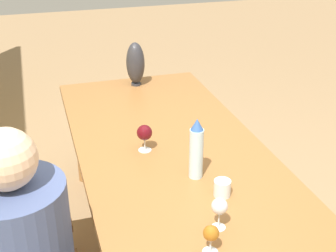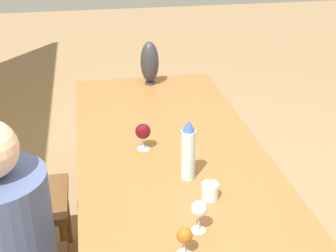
{
  "view_description": "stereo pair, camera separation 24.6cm",
  "coord_description": "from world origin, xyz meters",
  "px_view_note": "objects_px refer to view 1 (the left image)",
  "views": [
    {
      "loc": [
        -1.96,
        0.64,
        1.92
      ],
      "look_at": [
        0.16,
        0.0,
        0.84
      ],
      "focal_mm": 50.0,
      "sensor_mm": 36.0,
      "label": 1
    },
    {
      "loc": [
        -2.02,
        0.4,
        1.92
      ],
      "look_at": [
        0.16,
        0.0,
        0.84
      ],
      "focal_mm": 50.0,
      "sensor_mm": 36.0,
      "label": 2
    }
  ],
  "objects_px": {
    "wine_glass_3": "(144,133)",
    "wine_glass_2": "(211,234)",
    "water_tumbler": "(222,188)",
    "wine_glass_1": "(220,207)",
    "water_bottle": "(196,149)",
    "vase": "(135,63)",
    "chair_far": "(12,208)"
  },
  "relations": [
    {
      "from": "wine_glass_3",
      "to": "wine_glass_2",
      "type": "bearing_deg",
      "value": -177.18
    },
    {
      "from": "water_tumbler",
      "to": "wine_glass_1",
      "type": "distance_m",
      "value": 0.24
    },
    {
      "from": "water_bottle",
      "to": "wine_glass_2",
      "type": "distance_m",
      "value": 0.53
    },
    {
      "from": "wine_glass_2",
      "to": "vase",
      "type": "bearing_deg",
      "value": -4.3
    },
    {
      "from": "water_tumbler",
      "to": "wine_glass_3",
      "type": "relative_size",
      "value": 0.53
    },
    {
      "from": "water_tumbler",
      "to": "water_bottle",
      "type": "bearing_deg",
      "value": 17.83
    },
    {
      "from": "wine_glass_3",
      "to": "chair_far",
      "type": "bearing_deg",
      "value": 86.61
    },
    {
      "from": "wine_glass_1",
      "to": "wine_glass_3",
      "type": "height_order",
      "value": "wine_glass_3"
    },
    {
      "from": "water_bottle",
      "to": "wine_glass_1",
      "type": "distance_m",
      "value": 0.39
    },
    {
      "from": "water_bottle",
      "to": "wine_glass_3",
      "type": "height_order",
      "value": "water_bottle"
    },
    {
      "from": "vase",
      "to": "wine_glass_1",
      "type": "xyz_separation_m",
      "value": [
        -1.63,
        0.05,
        -0.06
      ]
    },
    {
      "from": "water_bottle",
      "to": "vase",
      "type": "xyz_separation_m",
      "value": [
        1.25,
        -0.01,
        0.01
      ]
    },
    {
      "from": "water_tumbler",
      "to": "wine_glass_3",
      "type": "bearing_deg",
      "value": 24.49
    },
    {
      "from": "vase",
      "to": "chair_far",
      "type": "distance_m",
      "value": 1.31
    },
    {
      "from": "water_bottle",
      "to": "wine_glass_2",
      "type": "height_order",
      "value": "water_bottle"
    },
    {
      "from": "vase",
      "to": "wine_glass_3",
      "type": "height_order",
      "value": "vase"
    },
    {
      "from": "vase",
      "to": "wine_glass_1",
      "type": "height_order",
      "value": "vase"
    },
    {
      "from": "water_tumbler",
      "to": "wine_glass_1",
      "type": "height_order",
      "value": "wine_glass_1"
    },
    {
      "from": "wine_glass_2",
      "to": "water_bottle",
      "type": "bearing_deg",
      "value": -13.91
    },
    {
      "from": "water_bottle",
      "to": "chair_far",
      "type": "relative_size",
      "value": 0.34
    },
    {
      "from": "water_bottle",
      "to": "chair_far",
      "type": "xyz_separation_m",
      "value": [
        0.36,
        0.87,
        -0.39
      ]
    },
    {
      "from": "water_tumbler",
      "to": "wine_glass_3",
      "type": "distance_m",
      "value": 0.55
    },
    {
      "from": "wine_glass_2",
      "to": "chair_far",
      "type": "xyz_separation_m",
      "value": [
        0.87,
        0.74,
        -0.33
      ]
    },
    {
      "from": "wine_glass_2",
      "to": "wine_glass_3",
      "type": "distance_m",
      "value": 0.83
    },
    {
      "from": "water_bottle",
      "to": "wine_glass_3",
      "type": "relative_size",
      "value": 2.09
    },
    {
      "from": "chair_far",
      "to": "water_tumbler",
      "type": "bearing_deg",
      "value": -120.1
    },
    {
      "from": "vase",
      "to": "chair_far",
      "type": "bearing_deg",
      "value": 135.56
    },
    {
      "from": "wine_glass_2",
      "to": "chair_far",
      "type": "height_order",
      "value": "chair_far"
    },
    {
      "from": "wine_glass_1",
      "to": "wine_glass_2",
      "type": "bearing_deg",
      "value": 146.12
    },
    {
      "from": "chair_far",
      "to": "wine_glass_3",
      "type": "bearing_deg",
      "value": -93.39
    },
    {
      "from": "vase",
      "to": "wine_glass_2",
      "type": "distance_m",
      "value": 1.76
    },
    {
      "from": "water_bottle",
      "to": "vase",
      "type": "bearing_deg",
      "value": -0.26
    }
  ]
}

